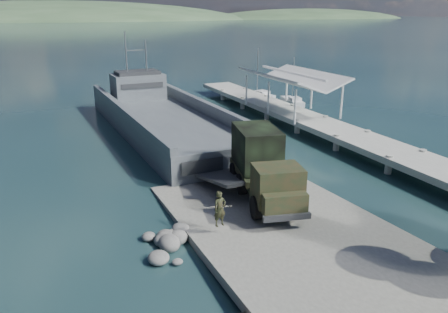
# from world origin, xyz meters

# --- Properties ---
(ground) EXTENTS (1400.00, 1400.00, 0.00)m
(ground) POSITION_xyz_m (0.00, 0.00, 0.00)
(ground) COLOR #173639
(ground) RESTS_ON ground
(boat_ramp) EXTENTS (10.00, 18.00, 0.50)m
(boat_ramp) POSITION_xyz_m (0.00, -1.00, 0.25)
(boat_ramp) COLOR slate
(boat_ramp) RESTS_ON ground
(shoreline_rocks) EXTENTS (3.20, 5.60, 0.90)m
(shoreline_rocks) POSITION_xyz_m (-6.20, 0.50, 0.00)
(shoreline_rocks) COLOR #5C5C59
(shoreline_rocks) RESTS_ON ground
(distant_headlands) EXTENTS (1000.00, 240.00, 48.00)m
(distant_headlands) POSITION_xyz_m (50.00, 560.00, 0.00)
(distant_headlands) COLOR #344F31
(distant_headlands) RESTS_ON ground
(pier) EXTENTS (6.40, 44.00, 6.10)m
(pier) POSITION_xyz_m (13.00, 18.77, 1.60)
(pier) COLOR gray
(pier) RESTS_ON ground
(landing_craft) EXTENTS (9.39, 33.18, 9.78)m
(landing_craft) POSITION_xyz_m (-0.02, 21.47, 0.80)
(landing_craft) COLOR #4D535A
(landing_craft) RESTS_ON ground
(military_truck) EXTENTS (4.26, 8.65, 3.86)m
(military_truck) POSITION_xyz_m (0.66, 3.14, 2.42)
(military_truck) COLOR black
(military_truck) RESTS_ON boat_ramp
(soldier) EXTENTS (0.73, 0.53, 1.84)m
(soldier) POSITION_xyz_m (-3.50, -0.11, 1.42)
(soldier) COLOR #1C301B
(soldier) RESTS_ON boat_ramp
(sailboat_near) EXTENTS (2.28, 5.05, 5.94)m
(sailboat_near) POSITION_xyz_m (18.26, 27.77, 0.32)
(sailboat_near) COLOR silver
(sailboat_near) RESTS_ON ground
(sailboat_far) EXTENTS (2.94, 5.79, 6.78)m
(sailboat_far) POSITION_xyz_m (16.04, 32.90, 0.36)
(sailboat_far) COLOR silver
(sailboat_far) RESTS_ON ground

